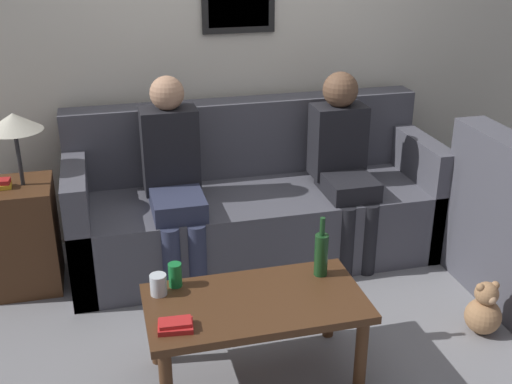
{
  "coord_description": "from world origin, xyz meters",
  "views": [
    {
      "loc": [
        -0.94,
        -3.23,
        2.11
      ],
      "look_at": [
        -0.15,
        -0.14,
        0.73
      ],
      "focal_mm": 45.0,
      "sensor_mm": 36.0,
      "label": 1
    }
  ],
  "objects_px": {
    "teddy_bear": "(484,311)",
    "person_right": "(343,158)",
    "wine_bottle": "(321,253)",
    "person_left": "(174,173)",
    "couch_main": "(254,205)",
    "coffee_table": "(256,311)",
    "drinking_glass": "(158,285)"
  },
  "relations": [
    {
      "from": "wine_bottle",
      "to": "teddy_bear",
      "type": "bearing_deg",
      "value": -6.68
    },
    {
      "from": "wine_bottle",
      "to": "person_left",
      "type": "relative_size",
      "value": 0.26
    },
    {
      "from": "coffee_table",
      "to": "wine_bottle",
      "type": "xyz_separation_m",
      "value": [
        0.38,
        0.15,
        0.18
      ]
    },
    {
      "from": "drinking_glass",
      "to": "teddy_bear",
      "type": "relative_size",
      "value": 0.34
    },
    {
      "from": "drinking_glass",
      "to": "teddy_bear",
      "type": "xyz_separation_m",
      "value": [
        1.73,
        -0.12,
        -0.35
      ]
    },
    {
      "from": "drinking_glass",
      "to": "person_left",
      "type": "bearing_deg",
      "value": 77.55
    },
    {
      "from": "coffee_table",
      "to": "teddy_bear",
      "type": "height_order",
      "value": "coffee_table"
    },
    {
      "from": "person_left",
      "to": "person_right",
      "type": "relative_size",
      "value": 1.03
    },
    {
      "from": "wine_bottle",
      "to": "teddy_bear",
      "type": "relative_size",
      "value": 1.02
    },
    {
      "from": "couch_main",
      "to": "teddy_bear",
      "type": "xyz_separation_m",
      "value": [
        0.98,
        -1.21,
        -0.21
      ]
    },
    {
      "from": "coffee_table",
      "to": "teddy_bear",
      "type": "xyz_separation_m",
      "value": [
        1.29,
        0.04,
        -0.24
      ]
    },
    {
      "from": "couch_main",
      "to": "person_right",
      "type": "distance_m",
      "value": 0.66
    },
    {
      "from": "coffee_table",
      "to": "person_left",
      "type": "distance_m",
      "value": 1.16
    },
    {
      "from": "couch_main",
      "to": "wine_bottle",
      "type": "height_order",
      "value": "couch_main"
    },
    {
      "from": "couch_main",
      "to": "coffee_table",
      "type": "distance_m",
      "value": 1.28
    },
    {
      "from": "coffee_table",
      "to": "couch_main",
      "type": "bearing_deg",
      "value": 76.17
    },
    {
      "from": "drinking_glass",
      "to": "coffee_table",
      "type": "bearing_deg",
      "value": -20.39
    },
    {
      "from": "person_right",
      "to": "person_left",
      "type": "bearing_deg",
      "value": 179.65
    },
    {
      "from": "couch_main",
      "to": "person_right",
      "type": "xyz_separation_m",
      "value": [
        0.55,
        -0.16,
        0.34
      ]
    },
    {
      "from": "person_right",
      "to": "teddy_bear",
      "type": "xyz_separation_m",
      "value": [
        0.44,
        -1.05,
        -0.55
      ]
    },
    {
      "from": "wine_bottle",
      "to": "coffee_table",
      "type": "bearing_deg",
      "value": -158.81
    },
    {
      "from": "couch_main",
      "to": "drinking_glass",
      "type": "relative_size",
      "value": 22.78
    },
    {
      "from": "coffee_table",
      "to": "wine_bottle",
      "type": "bearing_deg",
      "value": 21.19
    },
    {
      "from": "drinking_glass",
      "to": "person_left",
      "type": "relative_size",
      "value": 0.08
    },
    {
      "from": "teddy_bear",
      "to": "coffee_table",
      "type": "bearing_deg",
      "value": -178.29
    },
    {
      "from": "person_left",
      "to": "teddy_bear",
      "type": "distance_m",
      "value": 1.93
    },
    {
      "from": "teddy_bear",
      "to": "person_right",
      "type": "bearing_deg",
      "value": 112.53
    },
    {
      "from": "couch_main",
      "to": "drinking_glass",
      "type": "distance_m",
      "value": 1.32
    },
    {
      "from": "person_left",
      "to": "person_right",
      "type": "bearing_deg",
      "value": -0.35
    },
    {
      "from": "couch_main",
      "to": "wine_bottle",
      "type": "xyz_separation_m",
      "value": [
        0.07,
        -1.1,
        0.21
      ]
    },
    {
      "from": "person_left",
      "to": "teddy_bear",
      "type": "relative_size",
      "value": 4.0
    },
    {
      "from": "coffee_table",
      "to": "teddy_bear",
      "type": "relative_size",
      "value": 3.35
    }
  ]
}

